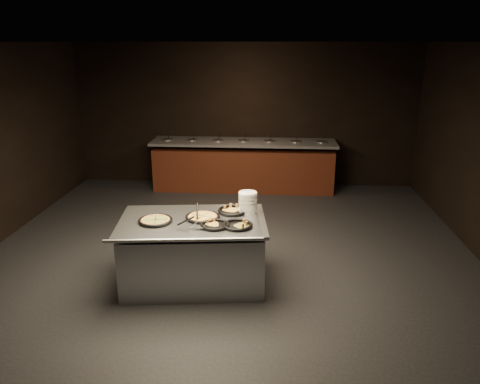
{
  "coord_description": "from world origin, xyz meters",
  "views": [
    {
      "loc": [
        0.6,
        -5.63,
        2.91
      ],
      "look_at": [
        0.17,
        0.3,
        0.99
      ],
      "focal_mm": 35.0,
      "sensor_mm": 36.0,
      "label": 1
    }
  ],
  "objects_px": {
    "serving_counter": "(193,253)",
    "pan_cheese_whole": "(203,217)",
    "plate_stack": "(248,202)",
    "pan_veggie_whole": "(155,220)"
  },
  "relations": [
    {
      "from": "serving_counter",
      "to": "pan_cheese_whole",
      "type": "relative_size",
      "value": 4.44
    },
    {
      "from": "plate_stack",
      "to": "pan_veggie_whole",
      "type": "xyz_separation_m",
      "value": [
        -1.09,
        -0.42,
        -0.11
      ]
    },
    {
      "from": "plate_stack",
      "to": "pan_veggie_whole",
      "type": "height_order",
      "value": "plate_stack"
    },
    {
      "from": "plate_stack",
      "to": "pan_veggie_whole",
      "type": "relative_size",
      "value": 0.63
    },
    {
      "from": "plate_stack",
      "to": "pan_cheese_whole",
      "type": "distance_m",
      "value": 0.61
    },
    {
      "from": "pan_cheese_whole",
      "to": "serving_counter",
      "type": "bearing_deg",
      "value": -150.4
    },
    {
      "from": "serving_counter",
      "to": "pan_veggie_whole",
      "type": "distance_m",
      "value": 0.64
    },
    {
      "from": "serving_counter",
      "to": "pan_cheese_whole",
      "type": "height_order",
      "value": "pan_cheese_whole"
    },
    {
      "from": "serving_counter",
      "to": "pan_cheese_whole",
      "type": "xyz_separation_m",
      "value": [
        0.12,
        0.07,
        0.46
      ]
    },
    {
      "from": "pan_veggie_whole",
      "to": "pan_cheese_whole",
      "type": "xyz_separation_m",
      "value": [
        0.55,
        0.16,
        0.0
      ]
    }
  ]
}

